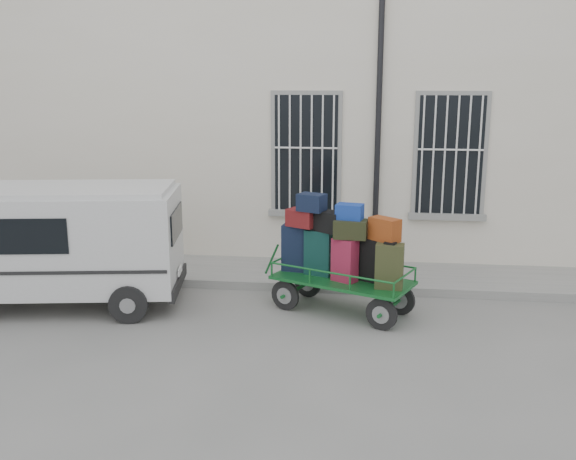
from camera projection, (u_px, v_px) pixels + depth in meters
The scene contains 5 objects.
ground at pixel (313, 321), 9.87m from camera, with size 80.00×80.00×0.00m, color slate.
building at pixel (334, 108), 14.50m from camera, with size 24.00×5.15×6.00m.
sidewalk at pixel (323, 275), 11.98m from camera, with size 24.00×1.70×0.15m, color gray.
luggage_cart at pixel (340, 254), 10.08m from camera, with size 2.53×1.77×1.88m.
van at pixel (57, 239), 10.32m from camera, with size 4.13×2.26×1.98m.
Camera 1 is at (0.72, -9.27, 3.65)m, focal length 40.00 mm.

